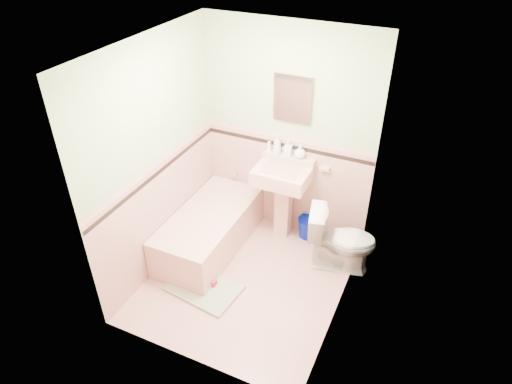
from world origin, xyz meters
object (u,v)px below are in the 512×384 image
at_px(bathtub, 210,231).
at_px(sink, 282,203).
at_px(soap_bottle_mid, 288,148).
at_px(soap_bottle_right, 300,152).
at_px(shoe, 209,281).
at_px(toilet, 342,240).
at_px(medicine_cabinet, 293,98).
at_px(bucket, 308,228).
at_px(soap_bottle_left, 277,144).

height_order(bathtub, sink, sink).
distance_m(soap_bottle_mid, soap_bottle_right, 0.14).
bearing_deg(soap_bottle_right, shoe, -111.43).
bearing_deg(bathtub, sink, 37.93).
bearing_deg(soap_bottle_mid, toilet, -26.18).
xyz_separation_m(medicine_cabinet, soap_bottle_right, (0.13, -0.03, -0.59)).
bearing_deg(soap_bottle_mid, soap_bottle_right, 0.00).
relative_size(soap_bottle_mid, bucket, 0.73).
distance_m(soap_bottle_mid, shoe, 1.70).
height_order(toilet, bucket, toilet).
height_order(medicine_cabinet, shoe, medicine_cabinet).
distance_m(sink, medicine_cabinet, 1.24).
distance_m(toilet, shoe, 1.50).
bearing_deg(medicine_cabinet, shoe, -105.98).
bearing_deg(sink, soap_bottle_left, 129.40).
relative_size(medicine_cabinet, soap_bottle_mid, 2.70).
relative_size(sink, medicine_cabinet, 1.95).
height_order(soap_bottle_right, shoe, soap_bottle_right).
xyz_separation_m(bathtub, toilet, (1.47, 0.31, 0.15)).
relative_size(medicine_cabinet, toilet, 0.67).
bearing_deg(shoe, soap_bottle_left, 81.17).
bearing_deg(sink, bathtub, -142.07).
bearing_deg(toilet, medicine_cabinet, 48.78).
xyz_separation_m(soap_bottle_left, toilet, (0.94, -0.40, -0.77)).
bearing_deg(soap_bottle_left, toilet, -22.95).
relative_size(bathtub, sink, 1.56).
bearing_deg(soap_bottle_mid, bucket, -9.09).
xyz_separation_m(toilet, shoe, (-1.17, -0.88, -0.31)).
distance_m(bathtub, soap_bottle_mid, 1.32).
height_order(sink, soap_bottle_left, soap_bottle_left).
bearing_deg(soap_bottle_left, shoe, -100.06).
distance_m(medicine_cabinet, shoe, 2.13).
distance_m(bathtub, toilet, 1.51).
bearing_deg(toilet, bathtub, 89.07).
relative_size(bathtub, toilet, 2.02).
xyz_separation_m(bathtub, bucket, (0.98, 0.66, -0.10)).
bearing_deg(toilet, soap_bottle_mid, 50.96).
bearing_deg(bathtub, shoe, -61.77).
distance_m(medicine_cabinet, soap_bottle_right, 0.61).
height_order(soap_bottle_mid, toilet, soap_bottle_mid).
bearing_deg(shoe, soap_bottle_right, 69.80).
bearing_deg(soap_bottle_right, bucket, -16.22).
distance_m(bathtub, bucket, 1.19).
xyz_separation_m(sink, toilet, (0.79, -0.22, -0.11)).
relative_size(bathtub, shoe, 9.52).
bearing_deg(soap_bottle_mid, bathtub, -133.04).
xyz_separation_m(bathtub, medicine_cabinet, (0.68, 0.74, 1.47)).
bearing_deg(medicine_cabinet, soap_bottle_mid, -119.57).
xyz_separation_m(bathtub, shoe, (0.31, -0.57, -0.16)).
xyz_separation_m(soap_bottle_right, shoe, (-0.50, -1.28, -1.05)).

